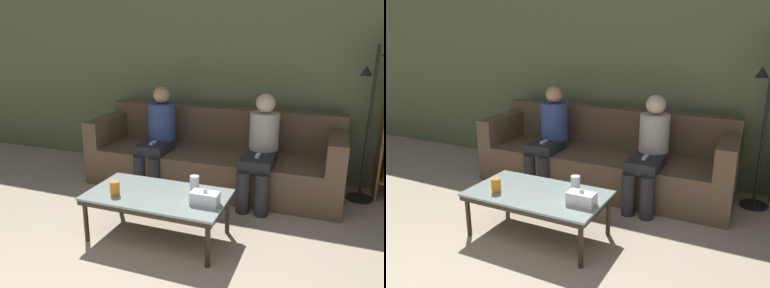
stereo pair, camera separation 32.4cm
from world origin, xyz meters
TOP-DOWN VIEW (x-y plane):
  - wall_back at (0.00, 3.60)m, footprint 12.00×0.06m
  - couch at (0.00, 3.09)m, footprint 2.79×0.89m
  - coffee_table at (-0.07, 1.78)m, footprint 1.16×0.64m
  - cup_near_left at (-0.39, 1.64)m, footprint 0.08×0.08m
  - cup_near_right at (0.18, 1.99)m, footprint 0.08×0.08m
  - tissue_box at (0.36, 1.73)m, footprint 0.22×0.12m
  - standing_lamp at (1.59, 3.23)m, footprint 0.31×0.26m
  - seated_person_left_end at (-0.58, 2.88)m, footprint 0.31×0.63m
  - seated_person_mid_left at (0.58, 2.85)m, footprint 0.31×0.71m

SIDE VIEW (x-z plane):
  - couch at x=0.00m, z-range -0.12..0.74m
  - coffee_table at x=-0.07m, z-range 0.16..0.55m
  - tissue_box at x=0.36m, z-range 0.38..0.51m
  - cup_near_right at x=0.18m, z-range 0.40..0.51m
  - cup_near_left at x=-0.39m, z-range 0.40..0.51m
  - seated_person_mid_left at x=0.58m, z-range 0.03..1.13m
  - seated_person_left_end at x=-0.58m, z-range 0.03..1.15m
  - standing_lamp at x=1.59m, z-range 0.18..1.77m
  - wall_back at x=0.00m, z-range 0.00..2.60m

